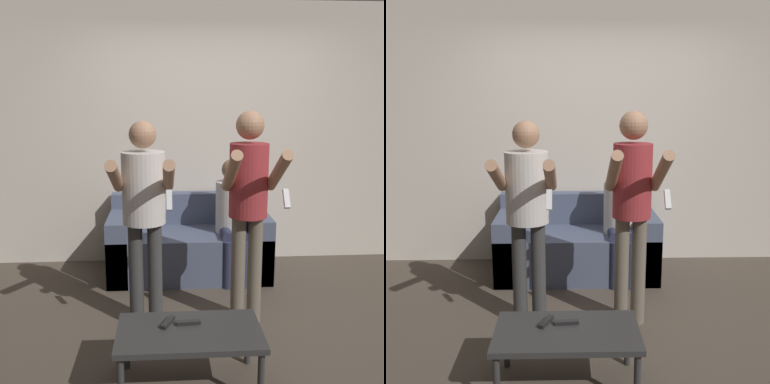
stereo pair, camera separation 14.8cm
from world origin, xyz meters
TOP-DOWN VIEW (x-y plane):
  - ground_plane at (0.00, 0.00)m, footprint 14.00×14.00m
  - wall_back at (0.00, 1.63)m, footprint 6.40×0.06m
  - couch at (-0.23, 1.21)m, footprint 1.56×0.77m
  - person_standing_left at (-0.62, 0.14)m, footprint 0.44×0.67m
  - person_standing_right at (0.16, 0.14)m, footprint 0.41×0.64m
  - person_seated at (0.19, 1.07)m, footprint 0.31×0.53m
  - coffee_table at (-0.33, -0.62)m, footprint 0.88×0.49m
  - remote_near at (-0.33, -0.55)m, footprint 0.15×0.05m
  - remote_far at (-0.46, -0.54)m, footprint 0.10×0.15m

SIDE VIEW (x-z plane):
  - ground_plane at x=0.00m, z-range 0.00..0.00m
  - couch at x=-0.23m, z-range -0.10..0.67m
  - coffee_table at x=-0.33m, z-range 0.14..0.52m
  - remote_near at x=-0.33m, z-range 0.37..0.39m
  - remote_far at x=-0.46m, z-range 0.37..0.39m
  - person_seated at x=0.19m, z-range 0.06..1.23m
  - person_standing_left at x=-0.62m, z-range 0.19..1.78m
  - person_standing_right at x=0.16m, z-range 0.19..1.84m
  - wall_back at x=0.00m, z-range 0.00..2.70m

